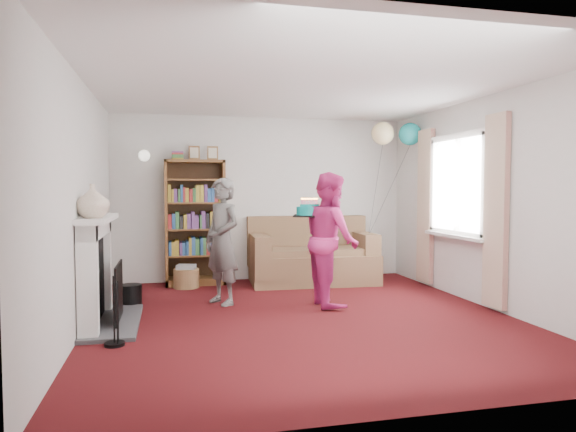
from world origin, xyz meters
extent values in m
plane|color=#34070F|center=(0.00, 0.00, 0.00)|extent=(5.00, 5.00, 0.00)
cube|color=silver|center=(0.00, 2.51, 1.25)|extent=(4.50, 0.02, 2.50)
cube|color=silver|center=(-2.26, 0.00, 1.25)|extent=(0.02, 5.00, 2.50)
cube|color=silver|center=(2.26, 0.00, 1.25)|extent=(0.02, 5.00, 2.50)
cube|color=white|center=(0.00, 0.00, 2.50)|extent=(4.50, 5.00, 0.01)
cube|color=#3F3F42|center=(-2.00, 0.20, 0.02)|extent=(0.55, 1.40, 0.04)
cube|color=white|center=(-2.15, -0.35, 0.53)|extent=(0.18, 0.14, 1.06)
cube|color=white|center=(-2.15, 0.75, 0.53)|extent=(0.18, 0.14, 1.06)
cube|color=white|center=(-2.15, 0.20, 1.00)|extent=(0.18, 1.24, 0.16)
cube|color=white|center=(-2.12, 0.20, 1.10)|extent=(0.28, 1.35, 0.05)
cube|color=black|center=(-2.17, 0.20, 0.48)|extent=(0.10, 0.80, 0.86)
cube|color=black|center=(-1.93, 0.20, 0.33)|extent=(0.02, 0.70, 0.60)
cylinder|color=black|center=(-1.90, -0.58, 0.32)|extent=(0.18, 0.18, 0.64)
cylinder|color=black|center=(-1.87, 1.00, 0.13)|extent=(0.26, 0.26, 0.26)
cube|color=white|center=(2.21, 0.60, 2.08)|extent=(0.08, 1.30, 0.08)
cube|color=white|center=(2.21, 0.60, 0.82)|extent=(0.08, 1.30, 0.08)
cube|color=white|center=(2.24, 0.60, 1.45)|extent=(0.01, 1.15, 1.20)
cube|color=white|center=(2.18, 0.60, 0.79)|extent=(0.14, 1.32, 0.04)
cube|color=#C6B896|center=(2.20, -0.22, 1.15)|extent=(0.07, 0.38, 2.20)
cube|color=#C6B896|center=(2.20, 1.42, 1.15)|extent=(0.07, 0.38, 2.20)
cylinder|color=gold|center=(-1.75, 2.45, 1.90)|extent=(0.04, 0.12, 0.04)
sphere|color=white|center=(-1.75, 2.36, 1.88)|extent=(0.16, 0.16, 0.16)
cube|color=#472B14|center=(-1.04, 2.46, 0.91)|extent=(0.86, 0.04, 1.82)
cube|color=brown|center=(-1.45, 2.27, 0.91)|extent=(0.04, 0.42, 1.82)
cube|color=brown|center=(-0.63, 2.27, 0.91)|extent=(0.04, 0.42, 1.82)
cube|color=brown|center=(-1.04, 2.27, 1.80)|extent=(0.86, 0.42, 0.04)
cube|color=brown|center=(-1.04, 2.27, 0.05)|extent=(0.86, 0.42, 0.10)
cube|color=brown|center=(-1.04, 2.27, 0.43)|extent=(0.78, 0.38, 0.03)
cube|color=brown|center=(-1.04, 2.27, 0.81)|extent=(0.78, 0.38, 0.02)
cube|color=brown|center=(-1.04, 2.27, 1.20)|extent=(0.78, 0.38, 0.02)
cube|color=brown|center=(-1.04, 2.27, 1.53)|extent=(0.78, 0.38, 0.02)
cube|color=maroon|center=(-1.28, 2.25, 1.88)|extent=(0.16, 0.22, 0.12)
cube|color=brown|center=(-1.04, 2.32, 1.93)|extent=(0.16, 0.02, 0.20)
cube|color=brown|center=(-0.77, 2.32, 1.93)|extent=(0.16, 0.02, 0.20)
cube|color=brown|center=(0.68, 2.00, 0.22)|extent=(1.85, 0.98, 0.43)
cube|color=brown|center=(0.68, 2.37, 0.60)|extent=(1.85, 0.24, 0.76)
cube|color=brown|center=(-0.13, 2.00, 0.43)|extent=(0.24, 0.93, 0.60)
cube|color=brown|center=(1.48, 2.00, 0.43)|extent=(0.24, 0.93, 0.60)
cube|color=brown|center=(0.26, 1.92, 0.47)|extent=(0.78, 0.68, 0.12)
cube|color=brown|center=(1.09, 1.92, 0.47)|extent=(0.78, 0.68, 0.12)
cylinder|color=#9C7B49|center=(-1.18, 2.01, 0.13)|extent=(0.36, 0.36, 0.27)
cube|color=beige|center=(-1.18, 2.01, 0.30)|extent=(0.25, 0.20, 0.06)
imported|color=black|center=(-0.78, 0.88, 0.77)|extent=(0.60, 0.67, 1.53)
imported|color=#C4276F|center=(0.49, 0.54, 0.80)|extent=(0.61, 0.78, 1.60)
cube|color=black|center=(0.24, 0.64, 1.08)|extent=(0.38, 0.38, 0.02)
cylinder|color=#0B8480|center=(0.24, 0.64, 1.14)|extent=(0.31, 0.31, 0.10)
cylinder|color=#0B8480|center=(0.24, 0.64, 1.20)|extent=(0.23, 0.23, 0.04)
cylinder|color=pink|center=(0.34, 0.64, 1.23)|extent=(0.01, 0.01, 0.09)
sphere|color=orange|center=(0.34, 0.64, 1.28)|extent=(0.02, 0.02, 0.02)
cylinder|color=pink|center=(0.33, 0.68, 1.23)|extent=(0.01, 0.01, 0.09)
sphere|color=orange|center=(0.33, 0.68, 1.28)|extent=(0.02, 0.02, 0.02)
cylinder|color=pink|center=(0.31, 0.71, 1.23)|extent=(0.01, 0.01, 0.09)
sphere|color=orange|center=(0.31, 0.71, 1.28)|extent=(0.02, 0.02, 0.02)
cylinder|color=pink|center=(0.28, 0.73, 1.23)|extent=(0.01, 0.01, 0.09)
sphere|color=orange|center=(0.28, 0.73, 1.28)|extent=(0.02, 0.02, 0.02)
cylinder|color=pink|center=(0.24, 0.73, 1.23)|extent=(0.01, 0.01, 0.09)
sphere|color=orange|center=(0.24, 0.73, 1.28)|extent=(0.02, 0.02, 0.02)
cylinder|color=pink|center=(0.21, 0.73, 1.23)|extent=(0.01, 0.01, 0.09)
sphere|color=orange|center=(0.21, 0.73, 1.28)|extent=(0.02, 0.02, 0.02)
cylinder|color=pink|center=(0.18, 0.71, 1.23)|extent=(0.01, 0.01, 0.09)
sphere|color=orange|center=(0.18, 0.71, 1.28)|extent=(0.02, 0.02, 0.02)
cylinder|color=pink|center=(0.16, 0.68, 1.23)|extent=(0.01, 0.01, 0.09)
sphere|color=orange|center=(0.16, 0.68, 1.28)|extent=(0.02, 0.02, 0.02)
cylinder|color=pink|center=(0.15, 0.64, 1.23)|extent=(0.01, 0.01, 0.09)
sphere|color=orange|center=(0.15, 0.64, 1.28)|extent=(0.02, 0.02, 0.02)
cylinder|color=pink|center=(0.16, 0.60, 1.23)|extent=(0.01, 0.01, 0.09)
sphere|color=orange|center=(0.16, 0.60, 1.28)|extent=(0.02, 0.02, 0.02)
cylinder|color=pink|center=(0.18, 0.57, 1.23)|extent=(0.01, 0.01, 0.09)
sphere|color=orange|center=(0.18, 0.57, 1.28)|extent=(0.02, 0.02, 0.02)
cylinder|color=pink|center=(0.21, 0.55, 1.23)|extent=(0.01, 0.01, 0.09)
sphere|color=orange|center=(0.21, 0.55, 1.28)|extent=(0.02, 0.02, 0.02)
cylinder|color=pink|center=(0.24, 0.55, 1.23)|extent=(0.01, 0.01, 0.09)
sphere|color=orange|center=(0.24, 0.55, 1.28)|extent=(0.02, 0.02, 0.02)
cylinder|color=pink|center=(0.28, 0.55, 1.23)|extent=(0.01, 0.01, 0.09)
sphere|color=orange|center=(0.28, 0.55, 1.28)|extent=(0.02, 0.02, 0.02)
cylinder|color=pink|center=(0.31, 0.57, 1.23)|extent=(0.01, 0.01, 0.09)
sphere|color=orange|center=(0.31, 0.57, 1.28)|extent=(0.02, 0.02, 0.02)
cylinder|color=pink|center=(0.33, 0.60, 1.23)|extent=(0.01, 0.01, 0.09)
sphere|color=orange|center=(0.33, 0.60, 1.28)|extent=(0.02, 0.02, 0.02)
sphere|color=#3F3F3F|center=(1.48, 1.80, 0.70)|extent=(0.02, 0.02, 0.02)
sphere|color=teal|center=(2.12, 1.78, 2.22)|extent=(0.34, 0.34, 0.34)
sphere|color=#F5DC95|center=(1.68, 1.78, 2.22)|extent=(0.34, 0.34, 0.34)
imported|color=beige|center=(-2.12, -0.15, 1.29)|extent=(0.35, 0.35, 0.33)
camera|label=1|loc=(-1.41, -5.34, 1.41)|focal=32.00mm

